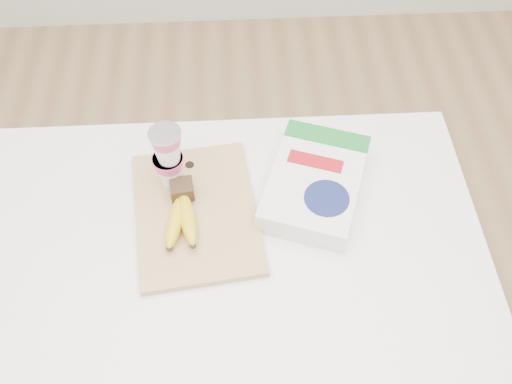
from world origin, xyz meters
TOP-DOWN VIEW (x-y plane):
  - room at (0.00, 0.00)m, footprint 4.00×4.00m
  - table at (0.00, 0.00)m, footprint 1.20×0.80m
  - cutting_board at (0.00, 0.13)m, footprint 0.29×0.37m
  - bananas at (-0.02, 0.11)m, footprint 0.08×0.17m
  - yogurt_stack at (-0.05, 0.21)m, footprint 0.07×0.07m
  - cereal_box at (0.26, 0.18)m, footprint 0.27×0.32m

SIDE VIEW (x-z plane):
  - table at x=0.00m, z-range 0.00..0.90m
  - cutting_board at x=0.00m, z-range 0.90..0.92m
  - cereal_box at x=0.26m, z-range 0.90..0.96m
  - bananas at x=-0.02m, z-range 0.91..0.96m
  - yogurt_stack at x=-0.05m, z-range 0.92..1.08m
  - room at x=0.00m, z-range -0.65..3.35m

